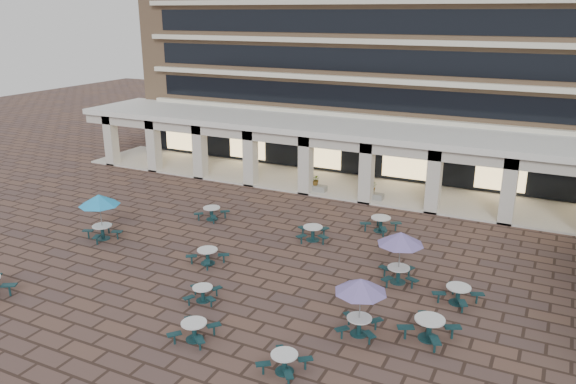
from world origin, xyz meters
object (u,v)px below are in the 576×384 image
at_px(picnic_table_2, 284,361).
at_px(planter_right, 372,192).
at_px(picnic_table_1, 194,329).
at_px(planter_left, 316,185).

distance_m(picnic_table_2, planter_right, 18.95).
distance_m(picnic_table_1, planter_left, 18.69).
bearing_deg(planter_right, planter_left, -180.00).
height_order(picnic_table_1, planter_right, planter_right).
bearing_deg(planter_right, picnic_table_2, -80.71).
xyz_separation_m(picnic_table_1, picnic_table_2, (3.88, -0.28, -0.01)).
bearing_deg(planter_right, picnic_table_1, -92.56).
xyz_separation_m(picnic_table_2, planter_left, (-7.01, 18.70, 0.09)).
height_order(picnic_table_2, planter_right, planter_right).
bearing_deg(picnic_table_2, picnic_table_1, -176.39).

